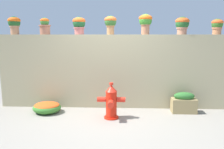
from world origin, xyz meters
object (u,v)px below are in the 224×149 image
Objects in this scene: potted_plant_1 at (45,25)px; planter_box at (184,103)px; potted_plant_2 at (79,24)px; fire_hydrant at (111,102)px; potted_plant_3 at (110,22)px; potted_plant_0 at (14,23)px; flower_bush_left at (47,107)px; potted_plant_5 at (182,24)px; potted_plant_6 at (217,25)px; potted_plant_4 at (145,21)px.

potted_plant_1 is 3.71m from planter_box.
fire_hydrant is at bearing -47.23° from potted_plant_2.
potted_plant_3 reaches higher than fire_hydrant.
potted_plant_2 is 2.03m from fire_hydrant.
flower_bush_left is at bearing -33.30° from potted_plant_0.
potted_plant_5 is 3.65m from flower_bush_left.
potted_plant_1 is 3.22m from potted_plant_5.
potted_plant_3 is 1.21× the size of potted_plant_6.
potted_plant_6 is 3.02m from fire_hydrant.
potted_plant_2 is at bearing 39.46° from flower_bush_left.
potted_plant_6 is 4.34m from flower_bush_left.
fire_hydrant is at bearing -164.84° from planter_box.
potted_plant_0 reaches higher than potted_plant_2.
potted_plant_5 reaches higher than planter_box.
potted_plant_1 reaches higher than planter_box.
potted_plant_6 is at bearing 7.95° from flower_bush_left.
fire_hydrant is 1.69m from planter_box.
potted_plant_5 reaches higher than flower_bush_left.
planter_box is (1.63, 0.44, -0.12)m from fire_hydrant.
potted_plant_4 reaches higher than potted_plant_1.
potted_plant_0 is 2.32m from potted_plant_3.
potted_plant_0 is at bearing 178.87° from potted_plant_4.
potted_plant_0 reaches higher than potted_plant_1.
potted_plant_3 reaches higher than potted_plant_5.
potted_plant_1 is at bearing 172.84° from planter_box.
planter_box is at bearing -24.11° from potted_plant_4.
potted_plant_0 is at bearing 173.56° from planter_box.
potted_plant_3 reaches higher than flower_bush_left.
potted_plant_2 is 0.96× the size of potted_plant_3.
potted_plant_2 reaches higher than fire_hydrant.
potted_plant_4 is 0.86× the size of planter_box.
potted_plant_1 is at bearing 104.20° from flower_bush_left.
potted_plant_6 is at bearing 27.70° from planter_box.
planter_box is (4.01, -0.45, -1.80)m from potted_plant_0.
potted_plant_5 is 0.74× the size of planter_box.
potted_plant_0 is 0.56× the size of fire_hydrant.
planter_box reaches higher than flower_bush_left.
flower_bush_left is at bearing -75.80° from potted_plant_1.
potted_plant_0 is at bearing 146.70° from flower_bush_left.
potted_plant_4 reaches higher than planter_box.
potted_plant_4 reaches higher than potted_plant_2.
potted_plant_3 is at bearing -1.37° from potted_plant_0.
potted_plant_4 is at bearing -0.44° from potted_plant_3.
flower_bush_left is (0.89, -0.59, -1.89)m from potted_plant_0.
potted_plant_0 is 1.58m from potted_plant_2.
potted_plant_6 is at bearing -0.54° from potted_plant_0.
potted_plant_3 is at bearing 20.48° from flower_bush_left.
potted_plant_1 is at bearing 179.99° from potted_plant_6.
potted_plant_1 is 0.97× the size of potted_plant_5.
potted_plant_1 reaches higher than flower_bush_left.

